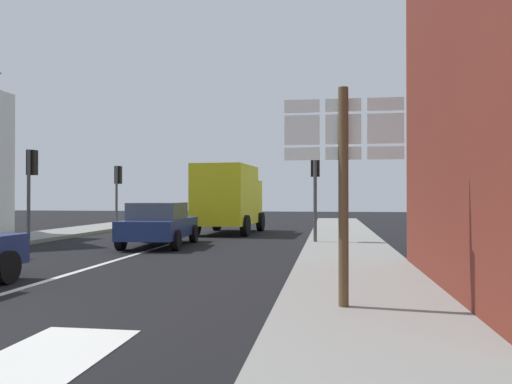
% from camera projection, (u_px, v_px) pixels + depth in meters
% --- Properties ---
extents(ground_plane, '(80.00, 80.00, 0.00)m').
position_uv_depth(ground_plane, '(160.00, 247.00, 16.44)').
color(ground_plane, black).
extents(sidewalk_right, '(2.66, 44.00, 0.14)m').
position_uv_depth(sidewalk_right, '(350.00, 255.00, 13.58)').
color(sidewalk_right, gray).
rests_on(sidewalk_right, ground).
extents(lane_centre_stripe, '(0.16, 12.00, 0.01)m').
position_uv_depth(lane_centre_stripe, '(106.00, 263.00, 12.49)').
color(lane_centre_stripe, silver).
rests_on(lane_centre_stripe, ground).
extents(lane_turn_arrow, '(1.20, 2.20, 0.01)m').
position_uv_depth(lane_turn_arrow, '(46.00, 357.00, 5.18)').
color(lane_turn_arrow, silver).
rests_on(lane_turn_arrow, ground).
extents(sedan_far, '(2.19, 4.31, 1.47)m').
position_uv_depth(sedan_far, '(160.00, 224.00, 16.78)').
color(sedan_far, navy).
rests_on(sedan_far, ground).
extents(delivery_truck, '(2.70, 5.11, 3.05)m').
position_uv_depth(delivery_truck, '(229.00, 197.00, 22.58)').
color(delivery_truck, yellow).
rests_on(delivery_truck, ground).
extents(route_sign_post, '(1.66, 0.14, 3.20)m').
position_uv_depth(route_sign_post, '(343.00, 173.00, 6.99)').
color(route_sign_post, brown).
rests_on(route_sign_post, ground).
extents(traffic_light_near_left, '(0.30, 0.49, 3.35)m').
position_uv_depth(traffic_light_near_left, '(31.00, 174.00, 17.89)').
color(traffic_light_near_left, '#47474C').
rests_on(traffic_light_near_left, ground).
extents(traffic_light_near_right, '(0.30, 0.49, 3.26)m').
position_uv_depth(traffic_light_near_right, '(315.00, 175.00, 17.13)').
color(traffic_light_near_right, '#47474C').
rests_on(traffic_light_near_right, ground).
extents(traffic_light_far_left, '(0.30, 0.49, 3.22)m').
position_uv_depth(traffic_light_far_left, '(118.00, 183.00, 25.22)').
color(traffic_light_far_left, '#47474C').
rests_on(traffic_light_far_left, ground).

